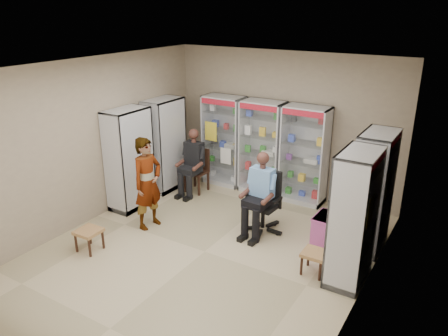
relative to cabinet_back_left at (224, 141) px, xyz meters
The scene contains 18 objects.
floor 3.18m from the cabinet_back_left, 64.54° to the right, with size 6.00×6.00×0.00m, color tan.
room_shell 3.18m from the cabinet_back_left, 64.54° to the right, with size 5.02×6.02×3.01m.
cabinet_back_left is the anchor object (origin of this frame).
cabinet_back_mid 0.95m from the cabinet_back_left, ahead, with size 0.90×0.50×2.00m, color silver.
cabinet_back_right 1.90m from the cabinet_back_left, ahead, with size 0.90×0.50×2.00m, color #A5A7AC.
cabinet_right_far 3.71m from the cabinet_back_left, 17.75° to the right, with size 0.50×0.90×2.00m, color #A0A2A7.
cabinet_right_near 4.18m from the cabinet_back_left, 32.28° to the right, with size 0.50×0.90×2.00m, color #9EA0A4.
cabinet_left_far 1.32m from the cabinet_back_left, 135.00° to the right, with size 0.50×0.90×2.00m, color #A7A9AE.
cabinet_left_near 2.23m from the cabinet_back_left, 114.61° to the right, with size 0.50×0.90×2.00m, color silver.
wooden_chair 0.94m from the cabinet_back_left, 108.90° to the right, with size 0.42×0.42×0.94m, color black.
seated_customer 0.88m from the cabinet_back_left, 107.77° to the right, with size 0.44×0.60×1.34m, color black, non-canonical shape.
office_chair 2.42m from the cabinet_back_left, 41.30° to the right, with size 0.61×0.61×1.11m, color black.
seated_shopkeeper 2.43m from the cabinet_back_left, 42.20° to the right, with size 0.47×0.65×1.42m, color #688ACF, non-canonical shape.
pink_trunk 3.39m from the cabinet_back_left, 25.28° to the right, with size 0.53×0.51×0.51m, color #B8499A.
tea_glass 3.33m from the cabinet_back_left, 26.29° to the right, with size 0.07×0.07×0.10m, color #522307.
woven_stool_a 3.95m from the cabinet_back_left, 37.68° to the right, with size 0.36×0.36×0.36m, color #A18343.
woven_stool_b 3.79m from the cabinet_back_left, 95.51° to the right, with size 0.38×0.38×0.38m, color #AD9249.
standing_man 2.50m from the cabinet_back_left, 91.57° to the right, with size 0.62×0.41×1.70m, color gray.
Camera 1 is at (3.56, -5.19, 3.86)m, focal length 35.00 mm.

